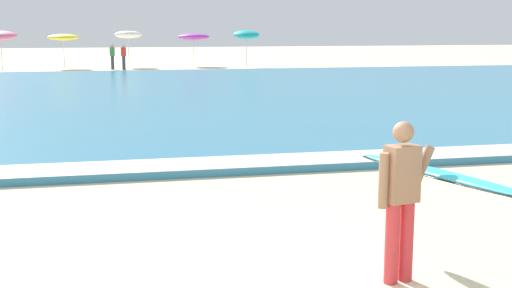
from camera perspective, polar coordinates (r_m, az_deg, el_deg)
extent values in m
cube|color=teal|center=(25.85, -8.64, 4.11)|extent=(120.00, 28.00, 0.14)
cube|color=white|center=(12.63, -4.48, -1.63)|extent=(120.00, 1.17, 0.01)
cylinder|color=red|center=(7.25, 11.50, -8.29)|extent=(0.15, 0.15, 0.88)
cylinder|color=red|center=(7.36, 12.68, -8.06)|extent=(0.15, 0.15, 0.88)
cube|color=#9E7051|center=(7.11, 12.31, -2.50)|extent=(0.38, 0.29, 0.60)
sphere|color=#9E7051|center=(7.03, 12.45, 1.01)|extent=(0.22, 0.22, 0.22)
cylinder|color=#9E7051|center=(6.99, 10.80, -3.09)|extent=(0.10, 0.10, 0.58)
cylinder|color=#9E7051|center=(7.29, 13.91, -2.10)|extent=(0.32, 0.17, 0.51)
ellipsoid|color=#33BCD6|center=(7.43, 15.36, -2.48)|extent=(0.88, 2.77, 0.16)
ellipsoid|color=black|center=(7.44, 15.36, -2.62)|extent=(0.93, 2.89, 0.12)
cylinder|color=beige|center=(43.72, -20.86, 7.19)|extent=(0.05, 0.05, 2.02)
ellipsoid|color=pink|center=(43.69, -20.95, 8.63)|extent=(1.96, 1.99, 0.67)
cylinder|color=beige|center=(45.06, -16.05, 7.45)|extent=(0.05, 0.05, 1.91)
ellipsoid|color=yellow|center=(45.03, -16.11, 8.74)|extent=(1.98, 1.99, 0.43)
cylinder|color=beige|center=(45.51, -10.80, 7.77)|extent=(0.05, 0.05, 2.04)
ellipsoid|color=white|center=(45.49, -10.84, 9.14)|extent=(1.80, 1.83, 0.62)
cylinder|color=beige|center=(45.96, -5.32, 7.82)|extent=(0.05, 0.05, 1.89)
ellipsoid|color=purple|center=(45.93, -5.34, 9.08)|extent=(2.15, 2.17, 0.52)
cylinder|color=beige|center=(44.82, -0.82, 7.89)|extent=(0.05, 0.05, 2.02)
ellipsoid|color=#19ADB2|center=(44.79, -0.83, 9.30)|extent=(1.74, 1.78, 0.71)
cylinder|color=#383842|center=(42.34, -11.20, 6.78)|extent=(0.20, 0.20, 0.84)
cube|color=red|center=(42.30, -11.23, 7.71)|extent=(0.32, 0.20, 0.54)
sphere|color=beige|center=(42.29, -11.24, 8.21)|extent=(0.20, 0.20, 0.20)
cylinder|color=#383842|center=(42.96, -12.12, 6.79)|extent=(0.20, 0.20, 0.84)
cube|color=#338C4C|center=(42.93, -12.16, 7.71)|extent=(0.32, 0.20, 0.54)
sphere|color=tan|center=(42.91, -12.18, 8.20)|extent=(0.20, 0.20, 0.20)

